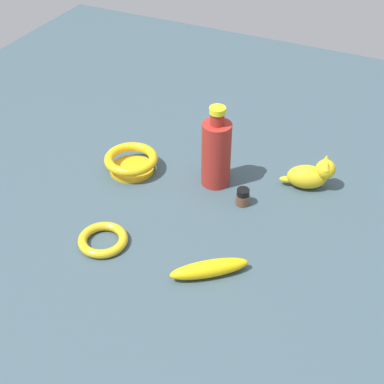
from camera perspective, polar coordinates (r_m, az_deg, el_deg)
The scene contains 7 objects.
ground at distance 1.32m, azimuth 0.00°, elevation -1.41°, with size 2.00×2.00×0.00m, color #384C56.
bottle_tall at distance 1.34m, azimuth 2.48°, elevation 4.07°, with size 0.07×0.07×0.21m.
nail_polish_jar at distance 1.32m, azimuth 5.17°, elevation -0.50°, with size 0.03×0.03×0.04m.
bowl at distance 1.42m, azimuth -6.19°, elevation 3.12°, with size 0.14×0.14×0.05m.
cat_figurine at distance 1.39m, azimuth 12.04°, elevation 1.75°, with size 0.08×0.13×0.09m.
bangle at distance 1.23m, azimuth -9.02°, elevation -4.81°, with size 0.11×0.11×0.02m, color gold.
banana at distance 1.15m, azimuth 1.78°, elevation -7.79°, with size 0.16×0.04×0.04m, color yellow.
Camera 1 is at (-0.92, -0.44, 0.84)m, focal length 52.56 mm.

